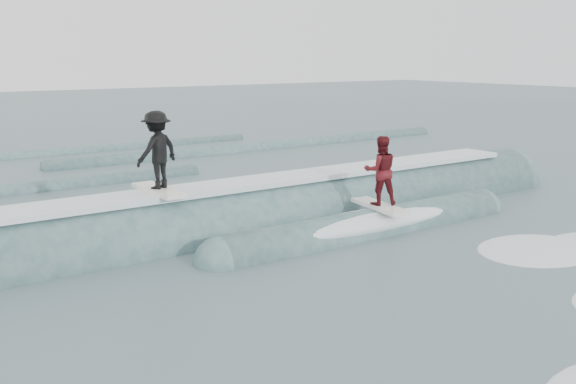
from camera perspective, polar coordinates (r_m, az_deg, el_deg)
ground at (r=13.53m, az=11.55°, el=-7.97°), size 160.00×160.00×0.00m
breaking_wave at (r=17.59m, az=-0.62°, el=-2.91°), size 23.29×4.02×2.48m
surfer_black at (r=15.78m, az=-11.56°, el=3.46°), size 1.39×2.02×1.98m
surfer_red at (r=16.96m, az=8.22°, el=1.62°), size 1.10×2.06×1.92m
far_swells at (r=28.31m, az=-15.18°, el=2.33°), size 39.17×8.65×0.80m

